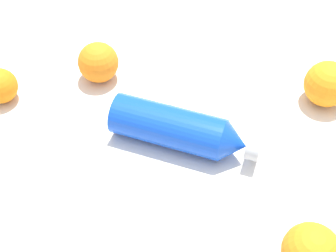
{
  "coord_description": "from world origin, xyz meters",
  "views": [
    {
      "loc": [
        0.25,
        -0.39,
        0.6
      ],
      "look_at": [
        -0.03,
        0.04,
        0.03
      ],
      "focal_mm": 49.85,
      "sensor_mm": 36.0,
      "label": 1
    }
  ],
  "objects_px": {
    "water_bottle": "(181,129)",
    "orange_1": "(327,84)",
    "orange_2": "(0,86)",
    "orange_3": "(311,252)",
    "orange_0": "(98,62)"
  },
  "relations": [
    {
      "from": "water_bottle",
      "to": "orange_1",
      "type": "bearing_deg",
      "value": 41.01
    },
    {
      "from": "orange_2",
      "to": "orange_3",
      "type": "relative_size",
      "value": 0.81
    },
    {
      "from": "orange_2",
      "to": "orange_0",
      "type": "bearing_deg",
      "value": 51.91
    },
    {
      "from": "orange_0",
      "to": "orange_3",
      "type": "bearing_deg",
      "value": -17.22
    },
    {
      "from": "water_bottle",
      "to": "orange_1",
      "type": "xyz_separation_m",
      "value": [
        0.16,
        0.23,
        0.01
      ]
    },
    {
      "from": "orange_2",
      "to": "orange_3",
      "type": "xyz_separation_m",
      "value": [
        0.59,
        -0.01,
        0.01
      ]
    },
    {
      "from": "orange_0",
      "to": "orange_1",
      "type": "xyz_separation_m",
      "value": [
        0.38,
        0.17,
        0.0
      ]
    },
    {
      "from": "orange_0",
      "to": "orange_3",
      "type": "xyz_separation_m",
      "value": [
        0.48,
        -0.15,
        0.0
      ]
    },
    {
      "from": "water_bottle",
      "to": "orange_0",
      "type": "relative_size",
      "value": 3.3
    },
    {
      "from": "orange_0",
      "to": "orange_2",
      "type": "xyz_separation_m",
      "value": [
        -0.11,
        -0.14,
        -0.01
      ]
    },
    {
      "from": "orange_0",
      "to": "orange_1",
      "type": "bearing_deg",
      "value": 24.61
    },
    {
      "from": "water_bottle",
      "to": "orange_2",
      "type": "xyz_separation_m",
      "value": [
        -0.33,
        -0.09,
        -0.0
      ]
    },
    {
      "from": "water_bottle",
      "to": "orange_2",
      "type": "bearing_deg",
      "value": -178.83
    },
    {
      "from": "water_bottle",
      "to": "orange_2",
      "type": "distance_m",
      "value": 0.34
    },
    {
      "from": "water_bottle",
      "to": "orange_2",
      "type": "height_order",
      "value": "water_bottle"
    }
  ]
}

